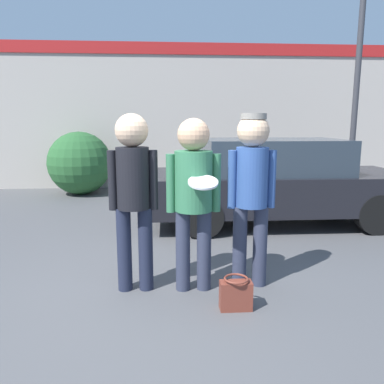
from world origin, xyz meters
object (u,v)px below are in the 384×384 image
at_px(person_left, 133,186).
at_px(handbag, 236,294).
at_px(person_middle_with_frisbee, 194,189).
at_px(person_right, 252,184).
at_px(street_lamp, 373,44).
at_px(shrub, 80,163).
at_px(parked_car_near, 275,181).

xyz_separation_m(person_left, handbag, (0.97, -0.51, -0.95)).
height_order(person_middle_with_frisbee, person_right, person_right).
xyz_separation_m(person_right, street_lamp, (3.33, 3.95, 2.20)).
bearing_deg(handbag, street_lamp, 51.39).
bearing_deg(person_middle_with_frisbee, handbag, -52.00).
height_order(person_right, street_lamp, street_lamp).
xyz_separation_m(street_lamp, handbag, (-3.57, -4.48, -3.16)).
distance_m(person_left, street_lamp, 6.43).
bearing_deg(person_right, person_middle_with_frisbee, -174.51).
bearing_deg(shrub, person_middle_with_frisbee, -66.86).
bearing_deg(handbag, person_left, 152.44).
distance_m(person_right, handbag, 1.12).
relative_size(street_lamp, shrub, 3.46).
xyz_separation_m(person_left, shrub, (-1.77, 5.52, -0.34)).
bearing_deg(person_middle_with_frisbee, person_right, 5.49).
distance_m(person_middle_with_frisbee, street_lamp, 6.05).
height_order(person_left, person_middle_with_frisbee, person_left).
height_order(person_right, parked_car_near, person_right).
xyz_separation_m(street_lamp, shrub, (-6.32, 1.56, -2.54)).
bearing_deg(handbag, person_middle_with_frisbee, 128.00).
xyz_separation_m(person_left, street_lamp, (4.55, 3.97, 2.21)).
relative_size(person_middle_with_frisbee, handbag, 5.66).
xyz_separation_m(parked_car_near, street_lamp, (2.32, 1.42, 2.58)).
bearing_deg(parked_car_near, shrub, 143.28).
bearing_deg(person_middle_with_frisbee, street_lamp, 45.52).
xyz_separation_m(person_middle_with_frisbee, shrub, (-2.38, 5.57, -0.31)).
height_order(person_middle_with_frisbee, parked_car_near, person_middle_with_frisbee).
bearing_deg(shrub, person_left, -72.23).
relative_size(person_right, shrub, 1.19).
height_order(person_left, street_lamp, street_lamp).
bearing_deg(person_left, shrub, 107.77).
bearing_deg(person_left, person_right, 0.78).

